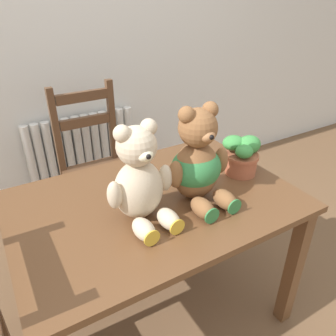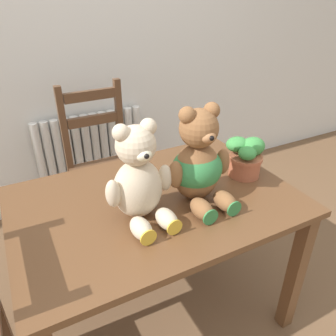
# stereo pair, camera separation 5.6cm
# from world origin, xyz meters

# --- Properties ---
(wall_back) EXTENTS (8.00, 0.04, 2.60)m
(wall_back) POSITION_xyz_m (0.00, 1.65, 1.30)
(wall_back) COLOR silver
(wall_back) RESTS_ON ground_plane
(radiator) EXTENTS (0.81, 0.10, 0.71)m
(radiator) POSITION_xyz_m (0.03, 1.58, 0.32)
(radiator) COLOR silver
(radiator) RESTS_ON ground_plane
(dining_table) EXTENTS (1.18, 0.81, 0.72)m
(dining_table) POSITION_xyz_m (0.00, 0.41, 0.61)
(dining_table) COLOR brown
(dining_table) RESTS_ON ground_plane
(wooden_chair_behind) EXTENTS (0.40, 0.42, 1.00)m
(wooden_chair_behind) POSITION_xyz_m (-0.00, 1.18, 0.48)
(wooden_chair_behind) COLOR brown
(wooden_chair_behind) RESTS_ON ground_plane
(teddy_bear_left) EXTENTS (0.27, 0.27, 0.39)m
(teddy_bear_left) POSITION_xyz_m (-0.10, 0.33, 0.89)
(teddy_bear_left) COLOR beige
(teddy_bear_left) RESTS_ON dining_table
(teddy_bear_right) EXTENTS (0.28, 0.29, 0.41)m
(teddy_bear_right) POSITION_xyz_m (0.16, 0.33, 0.88)
(teddy_bear_right) COLOR brown
(teddy_bear_right) RESTS_ON dining_table
(potted_plant) EXTENTS (0.18, 0.17, 0.18)m
(potted_plant) POSITION_xyz_m (0.46, 0.40, 0.81)
(potted_plant) COLOR #B25B3D
(potted_plant) RESTS_ON dining_table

